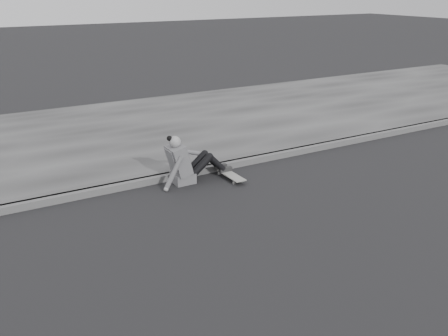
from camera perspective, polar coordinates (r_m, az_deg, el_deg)
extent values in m
plane|color=black|center=(8.70, 20.13, -2.93)|extent=(80.00, 80.00, 0.00)
cube|color=#515151|center=(10.37, 9.40, 2.12)|extent=(24.00, 0.16, 0.12)
cube|color=#3D3D3D|center=(12.74, 0.79, 5.80)|extent=(24.00, 6.00, 0.12)
cylinder|color=gray|center=(8.60, 1.14, -1.69)|extent=(0.03, 0.05, 0.05)
cylinder|color=gray|center=(8.68, 1.99, -1.50)|extent=(0.03, 0.05, 0.05)
cylinder|color=gray|center=(9.02, -0.57, -0.62)|extent=(0.03, 0.05, 0.05)
cylinder|color=gray|center=(9.09, 0.25, -0.45)|extent=(0.03, 0.05, 0.05)
cube|color=#2D2D2F|center=(8.63, 1.57, -1.42)|extent=(0.16, 0.04, 0.03)
cube|color=#2D2D2F|center=(9.04, -0.16, -0.37)|extent=(0.16, 0.04, 0.03)
cube|color=gray|center=(8.83, 0.69, -0.73)|extent=(0.20, 0.78, 0.02)
cube|color=#57575A|center=(8.68, -4.70, -1.11)|extent=(0.36, 0.34, 0.18)
cube|color=#57575A|center=(8.53, -5.19, 0.94)|extent=(0.37, 0.40, 0.57)
cube|color=#57575A|center=(8.44, -6.02, 1.56)|extent=(0.14, 0.30, 0.20)
cylinder|color=gray|center=(8.44, -5.55, 2.42)|extent=(0.09, 0.09, 0.08)
sphere|color=gray|center=(8.41, -5.63, 2.99)|extent=(0.20, 0.20, 0.20)
sphere|color=black|center=(8.37, -6.27, 3.39)|extent=(0.09, 0.09, 0.09)
cylinder|color=black|center=(8.66, -2.61, 0.29)|extent=(0.43, 0.13, 0.39)
cylinder|color=black|center=(8.81, -3.15, 0.63)|extent=(0.43, 0.13, 0.39)
cylinder|color=black|center=(8.80, -0.88, 0.59)|extent=(0.35, 0.11, 0.36)
cylinder|color=black|center=(8.95, -1.44, 0.93)|extent=(0.35, 0.11, 0.36)
sphere|color=black|center=(8.69, -1.66, 1.31)|extent=(0.13, 0.13, 0.13)
sphere|color=black|center=(8.84, -2.22, 1.64)|extent=(0.13, 0.13, 0.13)
cube|color=#262626|center=(8.94, 0.16, -0.16)|extent=(0.24, 0.08, 0.07)
cube|color=#262626|center=(9.09, -0.41, 0.19)|extent=(0.24, 0.08, 0.07)
cylinder|color=#57575A|center=(8.32, -5.79, -0.62)|extent=(0.38, 0.08, 0.58)
sphere|color=gray|center=(8.35, -6.64, -2.42)|extent=(0.08, 0.08, 0.08)
cylinder|color=#57575A|center=(8.75, -4.23, 1.87)|extent=(0.48, 0.08, 0.21)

